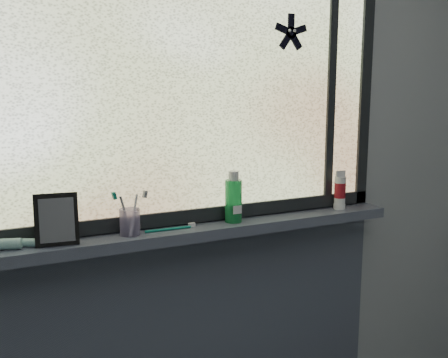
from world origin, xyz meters
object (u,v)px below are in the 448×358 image
vanity_mirror (56,219)px  mouthwash_bottle (233,197)px  toothbrush_cup (130,222)px  cream_tube (340,189)px

vanity_mirror → mouthwash_bottle: 0.63m
toothbrush_cup → mouthwash_bottle: mouthwash_bottle is taller
toothbrush_cup → mouthwash_bottle: 0.40m
vanity_mirror → mouthwash_bottle: size_ratio=1.05×
mouthwash_bottle → cream_tube: 0.49m
vanity_mirror → mouthwash_bottle: (0.63, 0.02, 0.01)m
vanity_mirror → toothbrush_cup: size_ratio=1.84×
toothbrush_cup → cream_tube: cream_tube is taller
toothbrush_cup → cream_tube: size_ratio=0.79×
vanity_mirror → cream_tube: (1.12, 0.01, 0.00)m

